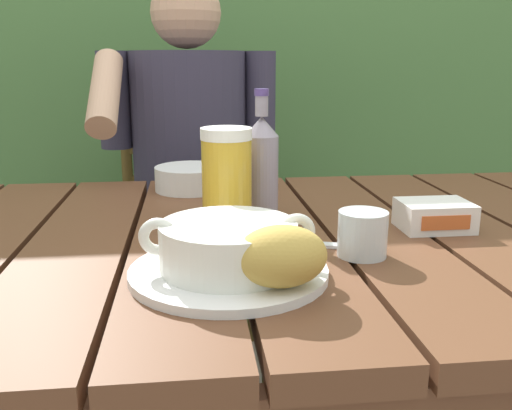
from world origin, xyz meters
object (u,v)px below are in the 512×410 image
(beer_glass, at_px, (227,179))
(beer_bottle, at_px, (262,166))
(chair_near_diner, at_px, (192,235))
(butter_tub, at_px, (434,216))
(person_eating, at_px, (189,165))
(table_knife, at_px, (303,243))
(water_glass_small, at_px, (362,234))
(serving_plate, at_px, (229,272))
(soup_bowl, at_px, (228,244))
(diner_bowl, at_px, (191,178))
(bread_roll, at_px, (281,256))

(beer_glass, relative_size, beer_bottle, 0.74)
(chair_near_diner, bearing_deg, butter_tub, -65.52)
(person_eating, xyz_separation_m, table_knife, (0.17, -0.76, 0.01))
(chair_near_diner, relative_size, water_glass_small, 12.81)
(serving_plate, height_order, water_glass_small, water_glass_small)
(beer_bottle, distance_m, butter_tub, 0.31)
(butter_tub, bearing_deg, soup_bowl, -154.20)
(table_knife, bearing_deg, chair_near_diner, 100.10)
(beer_bottle, bearing_deg, diner_bowl, 116.86)
(person_eating, distance_m, beer_bottle, 0.62)
(beer_glass, height_order, butter_tub, beer_glass)
(person_eating, distance_m, soup_bowl, 0.87)
(diner_bowl, bearing_deg, beer_bottle, -63.14)
(butter_tub, distance_m, table_knife, 0.24)
(person_eating, distance_m, beer_glass, 0.66)
(water_glass_small, height_order, table_knife, water_glass_small)
(chair_near_diner, distance_m, serving_plate, 1.10)
(serving_plate, distance_m, butter_tub, 0.40)
(person_eating, xyz_separation_m, soup_bowl, (0.05, -0.87, 0.05))
(chair_near_diner, distance_m, water_glass_small, 1.08)
(butter_tub, bearing_deg, chair_near_diner, 114.48)
(soup_bowl, height_order, table_knife, soup_bowl)
(chair_near_diner, distance_m, beer_bottle, 0.88)
(beer_bottle, height_order, diner_bowl, beer_bottle)
(bread_roll, height_order, beer_glass, beer_glass)
(soup_bowl, xyz_separation_m, bread_roll, (0.06, -0.07, 0.01))
(beer_glass, bearing_deg, water_glass_small, -39.94)
(person_eating, height_order, soup_bowl, person_eating)
(soup_bowl, distance_m, beer_bottle, 0.29)
(butter_tub, relative_size, table_knife, 0.72)
(serving_plate, bearing_deg, soup_bowl, -90.00)
(serving_plate, relative_size, butter_tub, 2.26)
(table_knife, bearing_deg, person_eating, 102.85)
(serving_plate, height_order, table_knife, serving_plate)
(water_glass_small, bearing_deg, beer_glass, 140.06)
(serving_plate, distance_m, beer_glass, 0.23)
(serving_plate, height_order, beer_glass, beer_glass)
(soup_bowl, height_order, beer_bottle, beer_bottle)
(soup_bowl, bearing_deg, person_eating, 93.29)
(butter_tub, xyz_separation_m, diner_bowl, (-0.41, 0.35, 0.00))
(soup_bowl, bearing_deg, serving_plate, 90.00)
(serving_plate, bearing_deg, beer_glass, 86.56)
(person_eating, relative_size, water_glass_small, 17.45)
(chair_near_diner, xyz_separation_m, table_knife, (0.17, -0.95, 0.28))
(chair_near_diner, height_order, beer_glass, chair_near_diner)
(beer_glass, bearing_deg, chair_near_diner, 94.02)
(chair_near_diner, distance_m, table_knife, 1.01)
(table_knife, bearing_deg, beer_bottle, 105.46)
(bread_roll, bearing_deg, soup_bowl, 130.60)
(soup_bowl, bearing_deg, butter_tub, 25.80)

